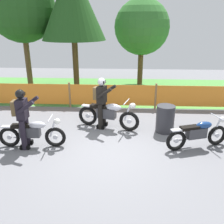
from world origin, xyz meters
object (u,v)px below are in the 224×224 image
Objects in this scene: rider_lead at (23,116)px; oil_drum at (165,119)px; motorcycle_trailing at (198,133)px; motorcycle_lead at (32,133)px; rider_third at (102,100)px; motorcycle_third at (108,114)px.

oil_drum is (4.09, 1.23, -0.51)m from rider_lead.
oil_drum is (-0.76, 1.03, 0.00)m from motorcycle_trailing.
oil_drum is at bearing 14.31° from motorcycle_lead.
motorcycle_third is at bearing 0.51° from rider_third.
motorcycle_lead is 1.12× the size of rider_lead.
motorcycle_trailing is at bearing -0.68° from rider_lead.
rider_lead is at bearing -163.24° from oil_drum.
rider_lead reaches higher than oil_drum.
oil_drum is at bearing 10.39° from motorcycle_third.
rider_lead reaches higher than motorcycle_trailing.
motorcycle_third is at bearing 174.20° from oil_drum.
rider_lead reaches higher than motorcycle_lead.
rider_lead is 1.92× the size of oil_drum.
rider_third reaches higher than motorcycle_lead.
motorcycle_lead is 1.12× the size of rider_third.
motorcycle_trailing is 1.09× the size of rider_lead.
motorcycle_third reaches higher than motorcycle_lead.
rider_lead is (-0.21, -0.01, 0.52)m from motorcycle_lead.
motorcycle_trailing is 3.13m from rider_third.
rider_third is (-0.22, 0.06, 0.46)m from motorcycle_third.
rider_lead is 2.52m from rider_third.
motorcycle_lead is at bearing -129.38° from motorcycle_third.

